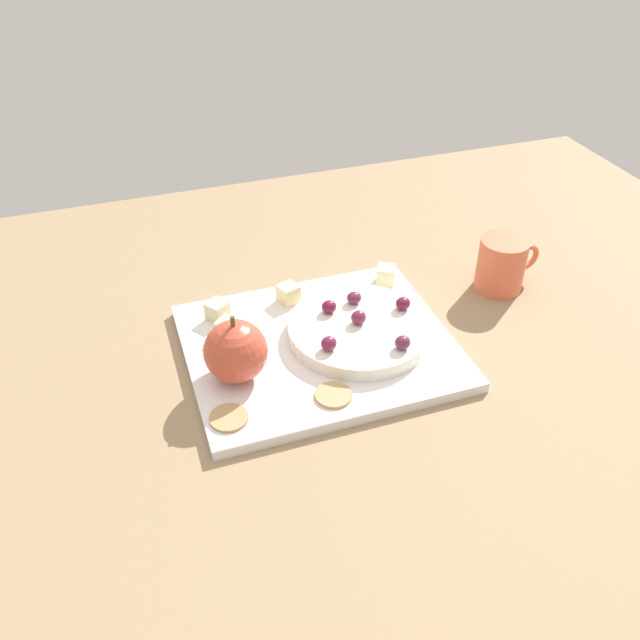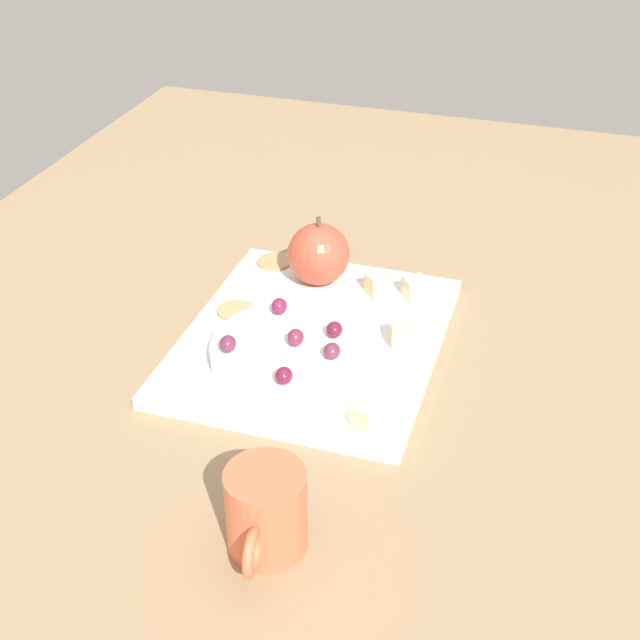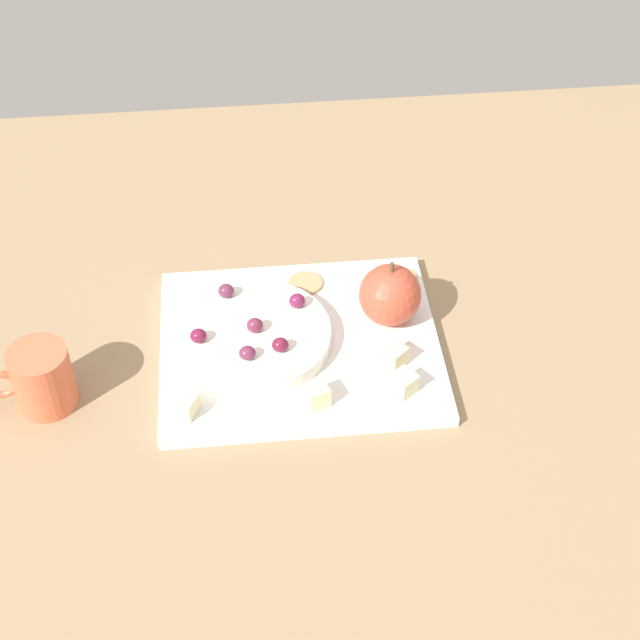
{
  "view_description": "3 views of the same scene",
  "coord_description": "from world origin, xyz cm",
  "px_view_note": "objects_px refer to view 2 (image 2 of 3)",
  "views": [
    {
      "loc": [
        -19.19,
        -59.04,
        57.55
      ],
      "look_at": [
        1.83,
        2.52,
        8.51
      ],
      "focal_mm": 37.53,
      "sensor_mm": 36.0,
      "label": 1
    },
    {
      "loc": [
        77.12,
        26.74,
        59.18
      ],
      "look_at": [
        1.82,
        3.05,
        7.52
      ],
      "focal_mm": 49.28,
      "sensor_mm": 36.0,
      "label": 2
    },
    {
      "loc": [
        7.06,
        80.59,
        84.92
      ],
      "look_at": [
        -0.7,
        3.68,
        9.99
      ],
      "focal_mm": 53.66,
      "sensor_mm": 36.0,
      "label": 3
    }
  ],
  "objects_px": {
    "apple_whole": "(319,254)",
    "cracker_0": "(274,262)",
    "cheese_cube_2": "(402,334)",
    "grape_1": "(334,330)",
    "cheese_cube_3": "(415,288)",
    "grape_3": "(228,344)",
    "cheese_cube_1": "(368,416)",
    "cheese_cube_0": "(378,284)",
    "grape_4": "(279,306)",
    "cup": "(266,512)",
    "cracker_1": "(236,310)",
    "serving_dish": "(295,352)",
    "grape_5": "(284,376)",
    "grape_2": "(332,351)",
    "platter": "(313,339)",
    "grape_0": "(296,337)"
  },
  "relations": [
    {
      "from": "grape_2",
      "to": "cup",
      "type": "bearing_deg",
      "value": 3.26
    },
    {
      "from": "serving_dish",
      "to": "cheese_cube_1",
      "type": "distance_m",
      "value": 0.13
    },
    {
      "from": "grape_5",
      "to": "grape_4",
      "type": "bearing_deg",
      "value": -158.27
    },
    {
      "from": "cheese_cube_2",
      "to": "cheese_cube_3",
      "type": "distance_m",
      "value": 0.1
    },
    {
      "from": "platter",
      "to": "cracker_1",
      "type": "xyz_separation_m",
      "value": [
        -0.02,
        -0.1,
        0.01
      ]
    },
    {
      "from": "grape_1",
      "to": "grape_2",
      "type": "xyz_separation_m",
      "value": [
        0.04,
        0.01,
        -0.0
      ]
    },
    {
      "from": "cheese_cube_1",
      "to": "grape_1",
      "type": "height_order",
      "value": "grape_1"
    },
    {
      "from": "cheese_cube_2",
      "to": "cheese_cube_1",
      "type": "bearing_deg",
      "value": -0.09
    },
    {
      "from": "cheese_cube_2",
      "to": "grape_4",
      "type": "height_order",
      "value": "grape_4"
    },
    {
      "from": "cheese_cube_1",
      "to": "cracker_0",
      "type": "bearing_deg",
      "value": -144.44
    },
    {
      "from": "grape_4",
      "to": "grape_5",
      "type": "xyz_separation_m",
      "value": [
        0.12,
        0.05,
        -0.0
      ]
    },
    {
      "from": "cheese_cube_0",
      "to": "cheese_cube_1",
      "type": "distance_m",
      "value": 0.24
    },
    {
      "from": "cracker_1",
      "to": "cheese_cube_1",
      "type": "bearing_deg",
      "value": 52.36
    },
    {
      "from": "grape_2",
      "to": "grape_3",
      "type": "bearing_deg",
      "value": -78.91
    },
    {
      "from": "serving_dish",
      "to": "grape_1",
      "type": "relative_size",
      "value": 9.24
    },
    {
      "from": "cheese_cube_3",
      "to": "grape_1",
      "type": "xyz_separation_m",
      "value": [
        0.13,
        -0.06,
        0.02
      ]
    },
    {
      "from": "apple_whole",
      "to": "cheese_cube_0",
      "type": "distance_m",
      "value": 0.08
    },
    {
      "from": "grape_1",
      "to": "grape_4",
      "type": "bearing_deg",
      "value": -109.62
    },
    {
      "from": "grape_1",
      "to": "grape_5",
      "type": "bearing_deg",
      "value": -14.51
    },
    {
      "from": "cheese_cube_1",
      "to": "cracker_0",
      "type": "xyz_separation_m",
      "value": [
        -0.27,
        -0.19,
        -0.01
      ]
    },
    {
      "from": "cheese_cube_2",
      "to": "cracker_0",
      "type": "relative_size",
      "value": 0.58
    },
    {
      "from": "grape_2",
      "to": "grape_4",
      "type": "distance_m",
      "value": 0.1
    },
    {
      "from": "serving_dish",
      "to": "cheese_cube_1",
      "type": "height_order",
      "value": "cheese_cube_1"
    },
    {
      "from": "serving_dish",
      "to": "cheese_cube_3",
      "type": "relative_size",
      "value": 7.2
    },
    {
      "from": "cheese_cube_1",
      "to": "grape_3",
      "type": "height_order",
      "value": "grape_3"
    },
    {
      "from": "cheese_cube_1",
      "to": "grape_4",
      "type": "xyz_separation_m",
      "value": [
        -0.13,
        -0.14,
        0.02
      ]
    },
    {
      "from": "grape_3",
      "to": "cheese_cube_1",
      "type": "bearing_deg",
      "value": 72.82
    },
    {
      "from": "apple_whole",
      "to": "cheese_cube_3",
      "type": "height_order",
      "value": "apple_whole"
    },
    {
      "from": "apple_whole",
      "to": "cheese_cube_1",
      "type": "distance_m",
      "value": 0.27
    },
    {
      "from": "cheese_cube_0",
      "to": "cracker_0",
      "type": "bearing_deg",
      "value": -102.58
    },
    {
      "from": "serving_dish",
      "to": "grape_3",
      "type": "xyz_separation_m",
      "value": [
        0.03,
        -0.06,
        0.02
      ]
    },
    {
      "from": "cracker_1",
      "to": "grape_1",
      "type": "relative_size",
      "value": 2.22
    },
    {
      "from": "serving_dish",
      "to": "grape_1",
      "type": "height_order",
      "value": "grape_1"
    },
    {
      "from": "apple_whole",
      "to": "grape_1",
      "type": "xyz_separation_m",
      "value": [
        0.13,
        0.06,
        -0.01
      ]
    },
    {
      "from": "cracker_1",
      "to": "grape_0",
      "type": "xyz_separation_m",
      "value": [
        0.07,
        0.09,
        0.03
      ]
    },
    {
      "from": "cheese_cube_2",
      "to": "grape_1",
      "type": "bearing_deg",
      "value": -62.39
    },
    {
      "from": "cheese_cube_0",
      "to": "cracker_0",
      "type": "distance_m",
      "value": 0.14
    },
    {
      "from": "cheese_cube_0",
      "to": "grape_3",
      "type": "xyz_separation_m",
      "value": [
        0.19,
        -0.11,
        0.02
      ]
    },
    {
      "from": "apple_whole",
      "to": "grape_3",
      "type": "xyz_separation_m",
      "value": [
        0.19,
        -0.04,
        -0.01
      ]
    },
    {
      "from": "cheese_cube_1",
      "to": "grape_5",
      "type": "xyz_separation_m",
      "value": [
        -0.02,
        -0.09,
        0.02
      ]
    },
    {
      "from": "cheese_cube_3",
      "to": "cracker_0",
      "type": "height_order",
      "value": "cheese_cube_3"
    },
    {
      "from": "cracker_0",
      "to": "grape_1",
      "type": "relative_size",
      "value": 2.22
    },
    {
      "from": "cheese_cube_2",
      "to": "grape_3",
      "type": "xyz_separation_m",
      "value": [
        0.09,
        -0.16,
        0.02
      ]
    },
    {
      "from": "cup",
      "to": "cheese_cube_1",
      "type": "bearing_deg",
      "value": 164.18
    },
    {
      "from": "grape_3",
      "to": "grape_5",
      "type": "bearing_deg",
      "value": 65.18
    },
    {
      "from": "apple_whole",
      "to": "cracker_0",
      "type": "bearing_deg",
      "value": -111.14
    },
    {
      "from": "cheese_cube_2",
      "to": "grape_1",
      "type": "xyz_separation_m",
      "value": [
        0.03,
        -0.07,
        0.02
      ]
    },
    {
      "from": "cracker_1",
      "to": "grape_3",
      "type": "relative_size",
      "value": 2.22
    },
    {
      "from": "cracker_1",
      "to": "grape_4",
      "type": "distance_m",
      "value": 0.07
    },
    {
      "from": "grape_5",
      "to": "cheese_cube_3",
      "type": "bearing_deg",
      "value": 159.86
    }
  ]
}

